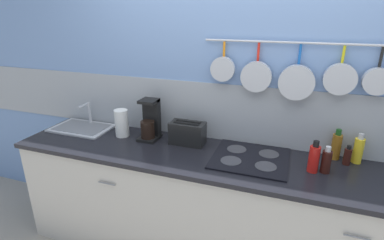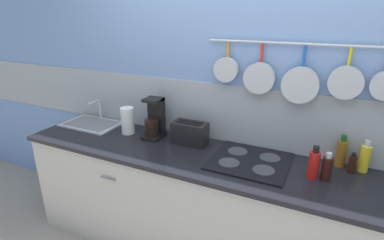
% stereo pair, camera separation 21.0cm
% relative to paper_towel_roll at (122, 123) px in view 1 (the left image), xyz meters
% --- Properties ---
extents(wall_back, '(7.20, 0.15, 2.60)m').
position_rel_paper_towel_roll_xyz_m(wall_back, '(0.94, 0.24, 0.25)').
color(wall_back, '#7293C6').
rests_on(wall_back, ground_plane).
extents(cabinet_base, '(3.31, 0.62, 0.87)m').
position_rel_paper_towel_roll_xyz_m(cabinet_base, '(0.94, -0.12, -0.59)').
color(cabinet_base, '#B7B2A8').
rests_on(cabinet_base, ground_plane).
extents(countertop, '(3.35, 0.64, 0.03)m').
position_rel_paper_towel_roll_xyz_m(countertop, '(0.94, -0.12, -0.13)').
color(countertop, black).
rests_on(countertop, cabinet_base).
extents(sink_basin, '(0.52, 0.34, 0.21)m').
position_rel_paper_towel_roll_xyz_m(sink_basin, '(-0.43, 0.02, -0.10)').
color(sink_basin, '#B7BABF').
rests_on(sink_basin, countertop).
extents(paper_towel_roll, '(0.11, 0.11, 0.23)m').
position_rel_paper_towel_roll_xyz_m(paper_towel_roll, '(0.00, 0.00, 0.00)').
color(paper_towel_roll, white).
rests_on(paper_towel_roll, countertop).
extents(coffee_maker, '(0.15, 0.18, 0.33)m').
position_rel_paper_towel_roll_xyz_m(coffee_maker, '(0.25, 0.04, 0.02)').
color(coffee_maker, black).
rests_on(coffee_maker, countertop).
extents(toaster, '(0.29, 0.15, 0.18)m').
position_rel_paper_towel_roll_xyz_m(toaster, '(0.58, 0.04, -0.03)').
color(toaster, black).
rests_on(toaster, countertop).
extents(cooktop, '(0.53, 0.50, 0.01)m').
position_rel_paper_towel_roll_xyz_m(cooktop, '(1.09, -0.06, -0.11)').
color(cooktop, black).
rests_on(cooktop, countertop).
extents(bottle_dish_soap, '(0.07, 0.07, 0.22)m').
position_rel_paper_towel_roll_xyz_m(bottle_dish_soap, '(1.51, -0.10, -0.02)').
color(bottle_dish_soap, red).
rests_on(bottle_dish_soap, countertop).
extents(bottle_hot_sauce, '(0.06, 0.06, 0.19)m').
position_rel_paper_towel_roll_xyz_m(bottle_hot_sauce, '(1.59, -0.08, -0.03)').
color(bottle_hot_sauce, '#33140F').
rests_on(bottle_hot_sauce, countertop).
extents(bottle_sesame_oil, '(0.07, 0.07, 0.22)m').
position_rel_paper_towel_roll_xyz_m(bottle_sesame_oil, '(1.66, 0.15, -0.02)').
color(bottle_sesame_oil, '#8C5919').
rests_on(bottle_sesame_oil, countertop).
extents(bottle_vinegar, '(0.05, 0.05, 0.14)m').
position_rel_paper_towel_roll_xyz_m(bottle_vinegar, '(1.73, 0.08, -0.05)').
color(bottle_vinegar, '#33140F').
rests_on(bottle_vinegar, countertop).
extents(bottle_olive_oil, '(0.07, 0.07, 0.22)m').
position_rel_paper_towel_roll_xyz_m(bottle_olive_oil, '(1.80, 0.14, -0.02)').
color(bottle_olive_oil, yellow).
rests_on(bottle_olive_oil, countertop).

